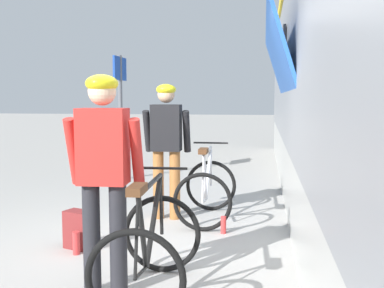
% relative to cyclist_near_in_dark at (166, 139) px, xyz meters
% --- Properties ---
extents(ground_plane, '(80.00, 80.00, 0.00)m').
position_rel_cyclist_near_in_dark_xyz_m(ground_plane, '(-0.07, -1.30, -1.05)').
color(ground_plane, '#A09E99').
extents(cyclist_near_in_dark, '(0.62, 0.32, 1.76)m').
position_rel_cyclist_near_in_dark_xyz_m(cyclist_near_in_dark, '(0.00, 0.00, 0.00)').
color(cyclist_near_in_dark, '#935B2D').
rests_on(cyclist_near_in_dark, ground).
extents(cyclist_far_in_red, '(0.62, 0.33, 1.76)m').
position_rel_cyclist_near_in_dark_xyz_m(cyclist_far_in_red, '(-0.00, -2.29, 0.00)').
color(cyclist_far_in_red, '#232328').
rests_on(cyclist_far_in_red, ground).
extents(bicycle_near_silver, '(0.73, 1.08, 0.99)m').
position_rel_cyclist_near_in_dark_xyz_m(bicycle_near_silver, '(0.53, 0.00, -0.65)').
color(bicycle_near_silver, black).
rests_on(bicycle_near_silver, ground).
extents(bicycle_far_black, '(0.76, 1.10, 0.99)m').
position_rel_cyclist_near_in_dark_xyz_m(bicycle_far_black, '(0.38, -2.31, -0.65)').
color(bicycle_far_black, black).
rests_on(bicycle_far_black, ground).
extents(backpack_on_platform, '(0.32, 0.26, 0.40)m').
position_rel_cyclist_near_in_dark_xyz_m(backpack_on_platform, '(-0.67, -1.30, -0.85)').
color(backpack_on_platform, maroon).
rests_on(backpack_on_platform, ground).
extents(water_bottle_near_the_bikes, '(0.06, 0.06, 0.20)m').
position_rel_cyclist_near_in_dark_xyz_m(water_bottle_near_the_bikes, '(0.80, -0.54, -0.95)').
color(water_bottle_near_the_bikes, red).
rests_on(water_bottle_near_the_bikes, ground).
extents(water_bottle_by_the_backpack, '(0.07, 0.07, 0.23)m').
position_rel_cyclist_near_in_dark_xyz_m(water_bottle_by_the_backpack, '(-0.61, -1.49, -0.94)').
color(water_bottle_by_the_backpack, red).
rests_on(water_bottle_by_the_backpack, ground).
extents(platform_sign_post, '(0.08, 0.70, 2.40)m').
position_rel_cyclist_near_in_dark_xyz_m(platform_sign_post, '(-1.49, 2.65, 0.57)').
color(platform_sign_post, '#595B60').
rests_on(platform_sign_post, ground).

